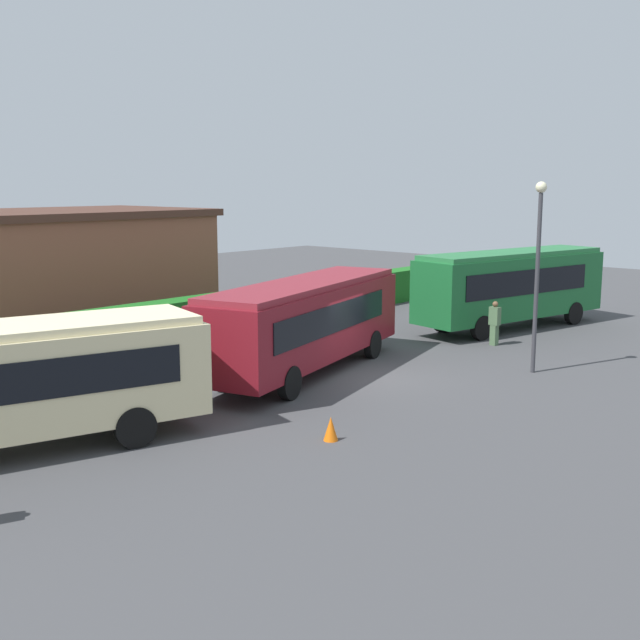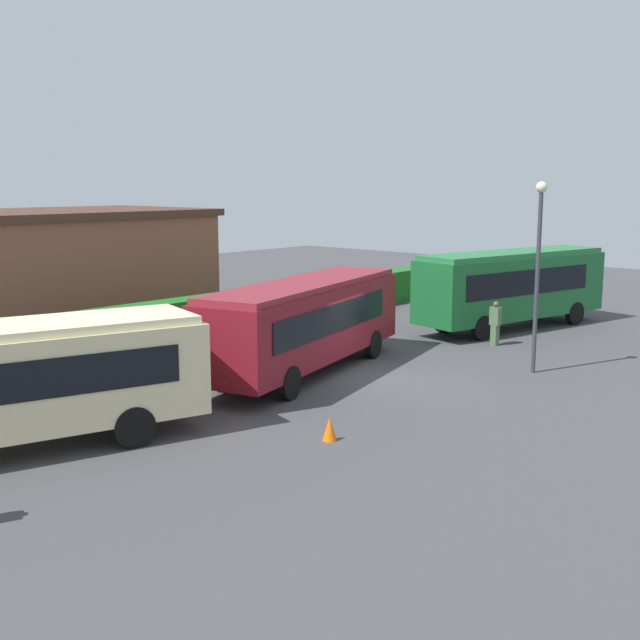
% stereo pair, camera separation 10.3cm
% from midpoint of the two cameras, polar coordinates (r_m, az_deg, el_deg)
% --- Properties ---
extents(ground_plane, '(76.34, 76.34, 0.00)m').
position_cam_midpoint_polar(ground_plane, '(25.56, 3.65, -4.14)').
color(ground_plane, '#424244').
extents(bus_maroon, '(10.22, 4.97, 3.04)m').
position_cam_midpoint_polar(bus_maroon, '(25.74, -0.98, -0.02)').
color(bus_maroon, maroon).
rests_on(bus_maroon, ground_plane).
extents(bus_green, '(9.96, 4.19, 3.32)m').
position_cam_midpoint_polar(bus_green, '(34.70, 13.80, 2.51)').
color(bus_green, '#19602D').
rests_on(bus_green, ground_plane).
extents(person_center, '(0.43, 0.47, 1.64)m').
position_cam_midpoint_polar(person_center, '(27.50, -8.74, -1.40)').
color(person_center, maroon).
rests_on(person_center, ground_plane).
extents(person_right, '(0.29, 0.42, 1.71)m').
position_cam_midpoint_polar(person_right, '(31.03, 12.63, -0.16)').
color(person_right, '#4C6B47').
rests_on(person_right, ground_plane).
extents(person_far, '(0.46, 0.55, 1.72)m').
position_cam_midpoint_polar(person_far, '(35.65, 8.43, 1.25)').
color(person_far, maroon).
rests_on(person_far, ground_plane).
extents(hedge_row, '(50.17, 1.22, 1.64)m').
position_cam_midpoint_polar(hedge_row, '(31.88, -9.48, 0.06)').
color(hedge_row, '#1C651E').
rests_on(hedge_row, ground_plane).
extents(depot_building, '(13.36, 7.97, 5.04)m').
position_cam_midpoint_polar(depot_building, '(35.40, -19.26, 3.41)').
color(depot_building, brown).
rests_on(depot_building, ground_plane).
extents(traffic_cone, '(0.36, 0.36, 0.60)m').
position_cam_midpoint_polar(traffic_cone, '(19.34, 0.85, -7.85)').
color(traffic_cone, orange).
rests_on(traffic_cone, ground_plane).
extents(lamppost, '(0.36, 0.36, 6.23)m').
position_cam_midpoint_polar(lamppost, '(26.46, 15.59, 4.42)').
color(lamppost, '#38383D').
rests_on(lamppost, ground_plane).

